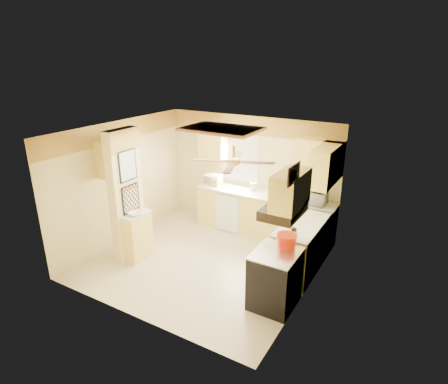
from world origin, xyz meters
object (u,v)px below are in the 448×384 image
Objects in this scene: dutch_oven at (287,240)px; microwave at (313,197)px; kettle at (294,234)px; stove at (275,278)px; bowl at (135,214)px.

microwave is at bearing 95.72° from dutch_oven.
kettle is (0.22, -1.64, -0.05)m from microwave.
dutch_oven is (0.06, 0.26, 0.56)m from stove.
microwave reaches higher than dutch_oven.
bowl is at bearing -173.37° from dutch_oven.
stove is 2.81m from bowl.
dutch_oven is (2.82, 0.33, 0.05)m from bowl.
bowl is 1.19× the size of kettle.
kettle is at bearing 11.11° from bowl.
bowl is (-2.63, -2.20, -0.12)m from microwave.
stove is at bearing -102.13° from dutch_oven.
stove is at bearing 1.47° from bowl.
kettle reaches higher than bowl.
kettle reaches higher than dutch_oven.
microwave is 3.43m from bowl.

